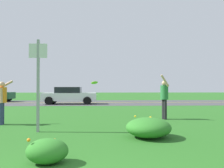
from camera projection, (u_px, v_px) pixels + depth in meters
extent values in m
plane|color=#26601E|center=(85.00, 115.00, 11.81)|extent=(120.00, 120.00, 0.00)
cube|color=#424244|center=(93.00, 103.00, 21.76)|extent=(120.00, 8.11, 0.01)
cube|color=yellow|center=(93.00, 103.00, 21.76)|extent=(120.00, 0.16, 0.00)
ellipsoid|color=#2D7526|center=(47.00, 151.00, 4.19)|extent=(0.76, 0.61, 0.45)
sphere|color=orange|center=(29.00, 140.00, 4.08)|extent=(0.06, 0.06, 0.06)
sphere|color=orange|center=(55.00, 140.00, 4.44)|extent=(0.08, 0.08, 0.08)
sphere|color=orange|center=(65.00, 148.00, 4.18)|extent=(0.06, 0.06, 0.06)
sphere|color=orange|center=(53.00, 144.00, 4.45)|extent=(0.06, 0.06, 0.06)
sphere|color=orange|center=(42.00, 143.00, 4.20)|extent=(0.06, 0.06, 0.06)
sphere|color=orange|center=(43.00, 151.00, 4.00)|extent=(0.08, 0.08, 0.08)
ellipsoid|color=#2D7526|center=(148.00, 128.00, 6.40)|extent=(1.24, 1.28, 0.54)
sphere|color=yellow|center=(151.00, 118.00, 6.81)|extent=(0.08, 0.08, 0.08)
sphere|color=yellow|center=(137.00, 125.00, 6.42)|extent=(0.09, 0.09, 0.09)
sphere|color=yellow|center=(135.00, 116.00, 6.75)|extent=(0.06, 0.06, 0.06)
cube|color=#93969B|center=(38.00, 86.00, 7.23)|extent=(0.07, 0.10, 2.87)
cube|color=silver|center=(38.00, 51.00, 7.22)|extent=(0.56, 0.03, 0.44)
cylinder|color=orange|center=(2.00, 95.00, 8.68)|extent=(0.34, 0.34, 0.58)
sphere|color=tan|center=(2.00, 84.00, 8.69)|extent=(0.21, 0.21, 0.21)
cylinder|color=navy|center=(2.00, 113.00, 8.75)|extent=(0.14, 0.14, 0.82)
cylinder|color=navy|center=(1.00, 114.00, 8.59)|extent=(0.14, 0.14, 0.82)
cylinder|color=tan|center=(6.00, 85.00, 8.90)|extent=(0.52, 0.18, 0.35)
cylinder|color=tan|center=(1.00, 95.00, 8.49)|extent=(0.13, 0.11, 0.55)
cylinder|color=#287038|center=(164.00, 92.00, 10.17)|extent=(0.34, 0.34, 0.61)
sphere|color=tan|center=(164.00, 83.00, 10.18)|extent=(0.21, 0.21, 0.21)
cylinder|color=black|center=(165.00, 109.00, 10.07)|extent=(0.14, 0.14, 0.86)
cylinder|color=black|center=(163.00, 109.00, 10.24)|extent=(0.14, 0.14, 0.86)
cylinder|color=tan|center=(165.00, 81.00, 9.97)|extent=(0.41, 0.16, 0.53)
cylinder|color=tan|center=(162.00, 93.00, 10.36)|extent=(0.13, 0.11, 0.58)
cylinder|color=#8CD133|center=(94.00, 83.00, 9.58)|extent=(0.29, 0.27, 0.14)
torus|color=#8CD133|center=(94.00, 83.00, 9.58)|extent=(0.28, 0.27, 0.14)
cylinder|color=black|center=(9.00, 98.00, 24.09)|extent=(0.66, 0.22, 0.66)
cylinder|color=black|center=(1.00, 99.00, 22.31)|extent=(0.66, 0.22, 0.66)
cube|color=silver|center=(70.00, 97.00, 19.86)|extent=(4.50, 1.82, 0.66)
cube|color=black|center=(68.00, 90.00, 19.87)|extent=(2.10, 1.64, 0.52)
cylinder|color=black|center=(88.00, 100.00, 20.81)|extent=(0.66, 0.22, 0.66)
cylinder|color=black|center=(87.00, 101.00, 19.03)|extent=(0.66, 0.22, 0.66)
cylinder|color=black|center=(53.00, 100.00, 20.68)|extent=(0.66, 0.22, 0.66)
cylinder|color=black|center=(49.00, 101.00, 18.90)|extent=(0.66, 0.22, 0.66)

